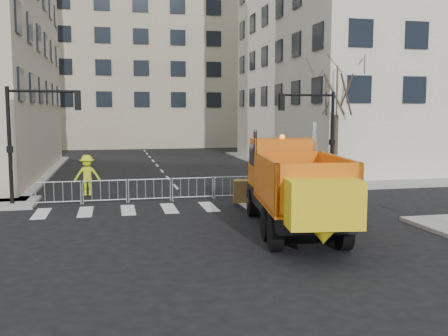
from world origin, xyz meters
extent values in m
plane|color=black|center=(0.00, 0.00, 0.00)|extent=(120.00, 120.00, 0.00)
cube|color=gray|center=(0.00, 8.50, 0.07)|extent=(64.00, 5.00, 0.15)
cube|color=tan|center=(0.00, 52.00, 12.00)|extent=(30.00, 18.00, 24.00)
cylinder|color=black|center=(-8.00, 7.50, 2.70)|extent=(0.18, 0.18, 5.40)
cylinder|color=black|center=(8.50, 9.50, 2.70)|extent=(0.18, 0.18, 5.40)
cube|color=black|center=(2.74, 0.34, 0.97)|extent=(3.40, 7.63, 0.46)
cylinder|color=black|center=(2.07, 3.13, 0.56)|extent=(0.52, 1.17, 1.12)
cylinder|color=black|center=(4.19, 2.82, 0.56)|extent=(0.52, 1.17, 1.12)
cylinder|color=black|center=(1.49, -0.82, 0.56)|extent=(0.52, 1.17, 1.12)
cylinder|color=black|center=(3.61, -1.13, 0.56)|extent=(0.52, 1.17, 1.12)
cylinder|color=black|center=(1.29, -2.13, 0.56)|extent=(0.52, 1.17, 1.12)
cylinder|color=black|center=(3.42, -2.44, 0.56)|extent=(0.52, 1.17, 1.12)
cube|color=#D45E0B|center=(3.22, 3.58, 1.69)|extent=(2.36, 1.93, 1.02)
cube|color=#D45E0B|center=(3.03, 2.27, 2.30)|extent=(2.57, 1.96, 1.84)
cylinder|color=silver|center=(3.98, 1.35, 2.66)|extent=(0.14, 0.14, 2.45)
cube|color=#D45E0B|center=(2.53, -1.07, 2.05)|extent=(3.18, 4.82, 1.69)
cube|color=yellow|center=(2.13, -3.81, 1.74)|extent=(2.17, 1.31, 1.33)
cube|color=brown|center=(3.47, 5.30, 0.66)|extent=(3.32, 1.06, 1.15)
imported|color=black|center=(2.84, 4.85, 0.89)|extent=(0.77, 0.67, 1.79)
imported|color=black|center=(3.95, 4.80, 0.90)|extent=(1.11, 1.04, 1.81)
imported|color=black|center=(4.64, 6.46, 1.01)|extent=(1.25, 1.08, 2.02)
imported|color=#C1D619|center=(-4.76, 9.11, 1.15)|extent=(1.30, 0.75, 2.01)
cube|color=#9A1A0B|center=(5.79, 9.14, 0.70)|extent=(0.45, 0.40, 1.10)
camera|label=1|loc=(-3.51, -16.36, 4.22)|focal=40.00mm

